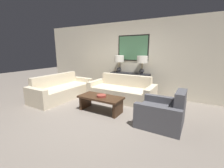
{
  "coord_description": "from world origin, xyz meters",
  "views": [
    {
      "loc": [
        2.16,
        -2.8,
        1.63
      ],
      "look_at": [
        -0.01,
        0.93,
        0.65
      ],
      "focal_mm": 24.0,
      "sensor_mm": 36.0,
      "label": 1
    }
  ],
  "objects_px": {
    "decorative_bowl": "(101,96)",
    "armchair_near_back_wall": "(162,114)",
    "table_lamp_left": "(119,60)",
    "couch_by_side": "(62,90)",
    "console_table": "(130,84)",
    "table_lamp_right": "(142,61)",
    "couch_by_back_wall": "(121,91)",
    "coffee_table": "(101,100)"
  },
  "relations": [
    {
      "from": "coffee_table",
      "to": "console_table",
      "type": "bearing_deg",
      "value": 89.13
    },
    {
      "from": "couch_by_side",
      "to": "console_table",
      "type": "bearing_deg",
      "value": 39.65
    },
    {
      "from": "couch_by_side",
      "to": "armchair_near_back_wall",
      "type": "height_order",
      "value": "armchair_near_back_wall"
    },
    {
      "from": "decorative_bowl",
      "to": "console_table",
      "type": "bearing_deg",
      "value": 90.37
    },
    {
      "from": "couch_by_side",
      "to": "table_lamp_left",
      "type": "bearing_deg",
      "value": 47.49
    },
    {
      "from": "table_lamp_left",
      "to": "armchair_near_back_wall",
      "type": "xyz_separation_m",
      "value": [
        2.03,
        -1.82,
        -0.99
      ]
    },
    {
      "from": "couch_by_side",
      "to": "decorative_bowl",
      "type": "distance_m",
      "value": 1.92
    },
    {
      "from": "couch_by_back_wall",
      "to": "couch_by_side",
      "type": "relative_size",
      "value": 1.0
    },
    {
      "from": "table_lamp_left",
      "to": "couch_by_back_wall",
      "type": "bearing_deg",
      "value": -55.91
    },
    {
      "from": "coffee_table",
      "to": "decorative_bowl",
      "type": "bearing_deg",
      "value": -25.76
    },
    {
      "from": "couch_by_back_wall",
      "to": "coffee_table",
      "type": "distance_m",
      "value": 1.2
    },
    {
      "from": "console_table",
      "to": "couch_by_side",
      "type": "relative_size",
      "value": 0.66
    },
    {
      "from": "couch_by_back_wall",
      "to": "coffee_table",
      "type": "bearing_deg",
      "value": -91.35
    },
    {
      "from": "table_lamp_left",
      "to": "console_table",
      "type": "bearing_deg",
      "value": 0.0
    },
    {
      "from": "table_lamp_right",
      "to": "couch_by_side",
      "type": "distance_m",
      "value": 2.95
    },
    {
      "from": "table_lamp_left",
      "to": "decorative_bowl",
      "type": "xyz_separation_m",
      "value": [
        0.46,
        -1.88,
        -0.81
      ]
    },
    {
      "from": "table_lamp_left",
      "to": "table_lamp_right",
      "type": "height_order",
      "value": "same"
    },
    {
      "from": "console_table",
      "to": "table_lamp_left",
      "type": "height_order",
      "value": "table_lamp_left"
    },
    {
      "from": "table_lamp_left",
      "to": "armchair_near_back_wall",
      "type": "height_order",
      "value": "table_lamp_left"
    },
    {
      "from": "couch_by_back_wall",
      "to": "coffee_table",
      "type": "height_order",
      "value": "couch_by_back_wall"
    },
    {
      "from": "table_lamp_right",
      "to": "armchair_near_back_wall",
      "type": "bearing_deg",
      "value": -58.17
    },
    {
      "from": "couch_by_back_wall",
      "to": "couch_by_side",
      "type": "bearing_deg",
      "value": -154.66
    },
    {
      "from": "table_lamp_left",
      "to": "decorative_bowl",
      "type": "distance_m",
      "value": 2.1
    },
    {
      "from": "coffee_table",
      "to": "decorative_bowl",
      "type": "height_order",
      "value": "decorative_bowl"
    },
    {
      "from": "table_lamp_left",
      "to": "table_lamp_right",
      "type": "bearing_deg",
      "value": 0.0
    },
    {
      "from": "couch_by_side",
      "to": "armchair_near_back_wall",
      "type": "bearing_deg",
      "value": -4.54
    },
    {
      "from": "table_lamp_right",
      "to": "coffee_table",
      "type": "distance_m",
      "value": 2.14
    },
    {
      "from": "couch_by_back_wall",
      "to": "armchair_near_back_wall",
      "type": "relative_size",
      "value": 2.34
    },
    {
      "from": "console_table",
      "to": "coffee_table",
      "type": "distance_m",
      "value": 1.86
    },
    {
      "from": "decorative_bowl",
      "to": "armchair_near_back_wall",
      "type": "relative_size",
      "value": 0.27
    },
    {
      "from": "armchair_near_back_wall",
      "to": "table_lamp_right",
      "type": "bearing_deg",
      "value": 121.83
    },
    {
      "from": "decorative_bowl",
      "to": "armchair_near_back_wall",
      "type": "height_order",
      "value": "armchair_near_back_wall"
    },
    {
      "from": "coffee_table",
      "to": "couch_by_side",
      "type": "bearing_deg",
      "value": 170.38
    },
    {
      "from": "table_lamp_right",
      "to": "coffee_table",
      "type": "xyz_separation_m",
      "value": [
        -0.48,
        -1.86,
        -0.95
      ]
    },
    {
      "from": "table_lamp_left",
      "to": "couch_by_side",
      "type": "relative_size",
      "value": 0.29
    },
    {
      "from": "couch_by_back_wall",
      "to": "coffee_table",
      "type": "xyz_separation_m",
      "value": [
        -0.03,
        -1.2,
        0.04
      ]
    },
    {
      "from": "coffee_table",
      "to": "armchair_near_back_wall",
      "type": "height_order",
      "value": "armchair_near_back_wall"
    },
    {
      "from": "table_lamp_right",
      "to": "couch_by_back_wall",
      "type": "distance_m",
      "value": 1.27
    },
    {
      "from": "couch_by_back_wall",
      "to": "decorative_bowl",
      "type": "height_order",
      "value": "couch_by_back_wall"
    },
    {
      "from": "console_table",
      "to": "decorative_bowl",
      "type": "height_order",
      "value": "console_table"
    },
    {
      "from": "table_lamp_right",
      "to": "coffee_table",
      "type": "height_order",
      "value": "table_lamp_right"
    },
    {
      "from": "console_table",
      "to": "couch_by_side",
      "type": "bearing_deg",
      "value": -140.35
    }
  ]
}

